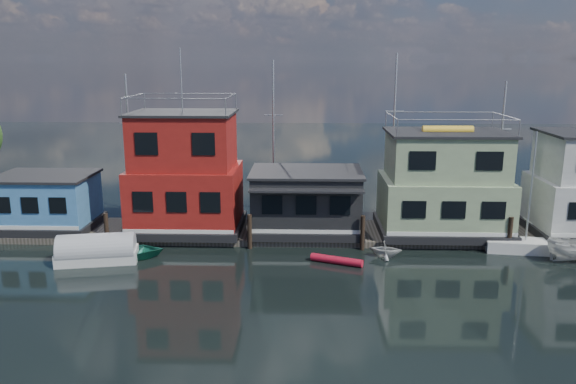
{
  "coord_description": "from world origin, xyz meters",
  "views": [
    {
      "loc": [
        -0.51,
        -24.04,
        11.58
      ],
      "look_at": [
        -1.7,
        12.0,
        3.0
      ],
      "focal_mm": 35.0,
      "sensor_mm": 36.0,
      "label": 1
    }
  ],
  "objects_px": {
    "houseboat_red": "(185,175)",
    "dinghy_teal": "(130,251)",
    "red_kayak": "(337,260)",
    "houseboat_blue": "(47,202)",
    "houseboat_green": "(444,185)",
    "day_sailer": "(525,245)",
    "houseboat_dark": "(306,201)",
    "dinghy_white": "(386,249)",
    "tarp_runabout": "(97,251)"
  },
  "relations": [
    {
      "from": "day_sailer",
      "to": "dinghy_white",
      "type": "distance_m",
      "value": 8.8
    },
    {
      "from": "houseboat_red",
      "to": "red_kayak",
      "type": "distance_m",
      "value": 11.78
    },
    {
      "from": "houseboat_red",
      "to": "dinghy_white",
      "type": "height_order",
      "value": "houseboat_red"
    },
    {
      "from": "houseboat_blue",
      "to": "day_sailer",
      "type": "xyz_separation_m",
      "value": [
        30.99,
        -2.8,
        -1.77
      ]
    },
    {
      "from": "tarp_runabout",
      "to": "houseboat_red",
      "type": "bearing_deg",
      "value": 41.94
    },
    {
      "from": "houseboat_green",
      "to": "day_sailer",
      "type": "bearing_deg",
      "value": -31.94
    },
    {
      "from": "houseboat_green",
      "to": "day_sailer",
      "type": "distance_m",
      "value": 6.14
    },
    {
      "from": "houseboat_red",
      "to": "day_sailer",
      "type": "bearing_deg",
      "value": -7.42
    },
    {
      "from": "tarp_runabout",
      "to": "dinghy_teal",
      "type": "height_order",
      "value": "tarp_runabout"
    },
    {
      "from": "houseboat_red",
      "to": "dinghy_white",
      "type": "bearing_deg",
      "value": -17.5
    },
    {
      "from": "houseboat_blue",
      "to": "dinghy_white",
      "type": "relative_size",
      "value": 3.36
    },
    {
      "from": "day_sailer",
      "to": "dinghy_teal",
      "type": "relative_size",
      "value": 1.86
    },
    {
      "from": "houseboat_blue",
      "to": "red_kayak",
      "type": "xyz_separation_m",
      "value": [
        19.29,
        -5.3,
        -1.98
      ]
    },
    {
      "from": "houseboat_green",
      "to": "tarp_runabout",
      "type": "bearing_deg",
      "value": -165.44
    },
    {
      "from": "red_kayak",
      "to": "tarp_runabout",
      "type": "distance_m",
      "value": 13.95
    },
    {
      "from": "red_kayak",
      "to": "day_sailer",
      "type": "relative_size",
      "value": 0.42
    },
    {
      "from": "houseboat_green",
      "to": "dinghy_white",
      "type": "height_order",
      "value": "houseboat_green"
    },
    {
      "from": "houseboat_dark",
      "to": "tarp_runabout",
      "type": "distance_m",
      "value": 13.44
    },
    {
      "from": "day_sailer",
      "to": "houseboat_red",
      "type": "bearing_deg",
      "value": 179.5
    },
    {
      "from": "houseboat_red",
      "to": "day_sailer",
      "type": "xyz_separation_m",
      "value": [
        21.49,
        -2.8,
        -3.67
      ]
    },
    {
      "from": "houseboat_dark",
      "to": "houseboat_blue",
      "type": "bearing_deg",
      "value": 179.94
    },
    {
      "from": "houseboat_red",
      "to": "dinghy_white",
      "type": "relative_size",
      "value": 6.23
    },
    {
      "from": "houseboat_green",
      "to": "day_sailer",
      "type": "relative_size",
      "value": 1.13
    },
    {
      "from": "houseboat_red",
      "to": "dinghy_teal",
      "type": "bearing_deg",
      "value": -118.13
    },
    {
      "from": "houseboat_red",
      "to": "houseboat_dark",
      "type": "height_order",
      "value": "houseboat_red"
    },
    {
      "from": "houseboat_green",
      "to": "red_kayak",
      "type": "bearing_deg",
      "value": -143.69
    },
    {
      "from": "houseboat_red",
      "to": "dinghy_teal",
      "type": "height_order",
      "value": "houseboat_red"
    },
    {
      "from": "houseboat_dark",
      "to": "dinghy_white",
      "type": "height_order",
      "value": "houseboat_dark"
    },
    {
      "from": "tarp_runabout",
      "to": "dinghy_teal",
      "type": "xyz_separation_m",
      "value": [
        1.65,
        0.8,
        -0.27
      ]
    },
    {
      "from": "houseboat_dark",
      "to": "red_kayak",
      "type": "distance_m",
      "value": 5.99
    },
    {
      "from": "houseboat_red",
      "to": "houseboat_green",
      "type": "relative_size",
      "value": 1.41
    },
    {
      "from": "red_kayak",
      "to": "dinghy_white",
      "type": "height_order",
      "value": "dinghy_white"
    },
    {
      "from": "red_kayak",
      "to": "houseboat_blue",
      "type": "bearing_deg",
      "value": -174.42
    },
    {
      "from": "houseboat_red",
      "to": "dinghy_white",
      "type": "distance_m",
      "value": 13.87
    },
    {
      "from": "houseboat_green",
      "to": "red_kayak",
      "type": "relative_size",
      "value": 2.72
    },
    {
      "from": "houseboat_dark",
      "to": "day_sailer",
      "type": "bearing_deg",
      "value": -11.65
    },
    {
      "from": "red_kayak",
      "to": "houseboat_dark",
      "type": "bearing_deg",
      "value": 129.62
    },
    {
      "from": "houseboat_blue",
      "to": "dinghy_teal",
      "type": "xyz_separation_m",
      "value": [
        6.99,
        -4.69,
        -1.79
      ]
    },
    {
      "from": "tarp_runabout",
      "to": "red_kayak",
      "type": "bearing_deg",
      "value": -10.17
    },
    {
      "from": "houseboat_blue",
      "to": "houseboat_dark",
      "type": "distance_m",
      "value": 17.5
    },
    {
      "from": "houseboat_red",
      "to": "red_kayak",
      "type": "height_order",
      "value": "houseboat_red"
    },
    {
      "from": "houseboat_dark",
      "to": "dinghy_white",
      "type": "distance_m",
      "value": 6.52
    },
    {
      "from": "houseboat_dark",
      "to": "houseboat_green",
      "type": "xyz_separation_m",
      "value": [
        9.0,
        0.02,
        1.13
      ]
    },
    {
      "from": "red_kayak",
      "to": "dinghy_teal",
      "type": "bearing_deg",
      "value": -161.91
    },
    {
      "from": "houseboat_green",
      "to": "dinghy_teal",
      "type": "relative_size",
      "value": 2.1
    },
    {
      "from": "houseboat_green",
      "to": "red_kayak",
      "type": "distance_m",
      "value": 9.55
    },
    {
      "from": "houseboat_green",
      "to": "dinghy_teal",
      "type": "height_order",
      "value": "houseboat_green"
    },
    {
      "from": "houseboat_green",
      "to": "day_sailer",
      "type": "height_order",
      "value": "day_sailer"
    },
    {
      "from": "houseboat_blue",
      "to": "dinghy_teal",
      "type": "bearing_deg",
      "value": -33.84
    },
    {
      "from": "dinghy_teal",
      "to": "houseboat_green",
      "type": "bearing_deg",
      "value": -83.09
    }
  ]
}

